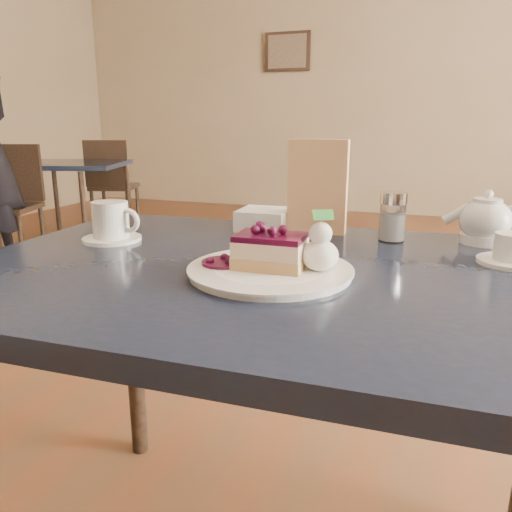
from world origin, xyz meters
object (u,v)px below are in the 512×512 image
(cheesecake_slice, at_px, (270,251))
(tea_set, at_px, (490,227))
(main_table, at_px, (277,307))
(dessert_plate, at_px, (270,271))
(bg_table_far_left, at_px, (72,237))
(coffee_set, at_px, (112,224))

(cheesecake_slice, bearing_deg, tea_set, 41.02)
(main_table, distance_m, dessert_plate, 0.09)
(bg_table_far_left, bearing_deg, main_table, -61.80)
(dessert_plate, bearing_deg, tea_set, 42.83)
(dessert_plate, bearing_deg, coffee_set, 163.19)
(main_table, relative_size, dessert_plate, 4.34)
(main_table, relative_size, cheesecake_slice, 9.99)
(dessert_plate, xyz_separation_m, cheesecake_slice, (0.00, -0.00, 0.03))
(dessert_plate, distance_m, cheesecake_slice, 0.03)
(cheesecake_slice, height_order, tea_set, tea_set)
(main_table, distance_m, bg_table_far_left, 3.52)
(coffee_set, height_order, tea_set, tea_set)
(main_table, bearing_deg, cheesecake_slice, -90.00)
(dessert_plate, relative_size, tea_set, 1.02)
(dessert_plate, height_order, tea_set, tea_set)
(main_table, distance_m, cheesecake_slice, 0.13)
(dessert_plate, relative_size, cheesecake_slice, 2.30)
(main_table, relative_size, tea_set, 4.41)
(dessert_plate, relative_size, coffee_set, 2.03)
(main_table, bearing_deg, dessert_plate, -90.00)
(tea_set, bearing_deg, cheesecake_slice, -137.17)
(bg_table_far_left, bearing_deg, dessert_plate, -62.35)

